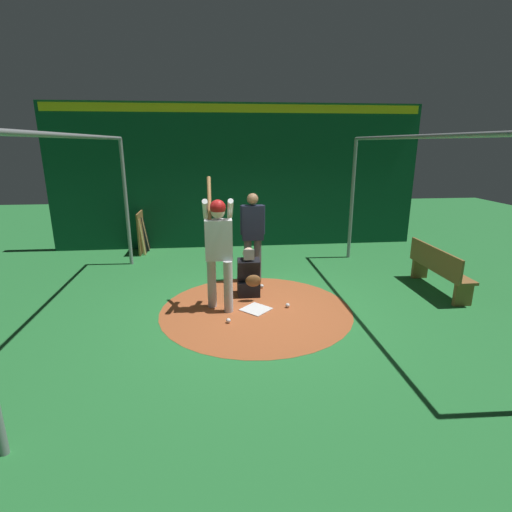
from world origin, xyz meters
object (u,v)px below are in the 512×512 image
(batter, at_px, (219,244))
(umpire, at_px, (253,233))
(catcher, at_px, (249,277))
(baseball_1, at_px, (228,321))
(baseball_2, at_px, (288,305))
(home_plate, at_px, (256,309))
(baseball_0, at_px, (262,286))
(bench, at_px, (438,268))
(bat_rack, at_px, (143,232))

(batter, bearing_deg, umpire, 153.01)
(catcher, relative_size, baseball_1, 12.46)
(batter, relative_size, baseball_2, 29.59)
(umpire, bearing_deg, home_plate, -3.58)
(catcher, height_order, baseball_1, catcher)
(baseball_0, distance_m, baseball_1, 1.62)
(bench, xyz_separation_m, baseball_1, (0.99, -4.00, -0.40))
(catcher, height_order, baseball_0, catcher)
(home_plate, height_order, umpire, umpire)
(home_plate, bearing_deg, bat_rack, -148.62)
(baseball_1, height_order, baseball_2, same)
(baseball_0, bearing_deg, catcher, -39.47)
(bat_rack, height_order, baseball_2, bat_rack)
(batter, xyz_separation_m, umpire, (-1.36, 0.69, -0.14))
(bat_rack, relative_size, baseball_0, 15.95)
(bench, distance_m, baseball_1, 4.14)
(umpire, distance_m, baseball_2, 1.79)
(batter, height_order, baseball_2, batter)
(bench, bearing_deg, batter, -84.14)
(batter, bearing_deg, baseball_0, 137.39)
(catcher, xyz_separation_m, bench, (0.13, 3.58, 0.09))
(baseball_2, bearing_deg, batter, -93.88)
(batter, bearing_deg, baseball_1, 11.47)
(umpire, relative_size, baseball_0, 24.14)
(batter, relative_size, baseball_0, 29.59)
(bench, xyz_separation_m, baseball_2, (0.50, -2.97, -0.40))
(bat_rack, relative_size, baseball_1, 15.95)
(batter, height_order, catcher, batter)
(baseball_2, bearing_deg, baseball_0, -161.34)
(home_plate, relative_size, baseball_2, 5.68)
(baseball_0, bearing_deg, bat_rack, -138.71)
(baseball_1, bearing_deg, catcher, 159.24)
(batter, relative_size, baseball_1, 29.59)
(home_plate, height_order, catcher, catcher)
(bat_rack, relative_size, baseball_2, 15.95)
(home_plate, relative_size, catcher, 0.46)
(batter, xyz_separation_m, baseball_2, (0.08, 1.15, -1.10))
(bat_rack, bearing_deg, home_plate, 31.38)
(batter, height_order, bat_rack, batter)
(baseball_1, bearing_deg, baseball_2, 115.35)
(catcher, xyz_separation_m, baseball_2, (0.63, 0.61, -0.32))
(baseball_1, xyz_separation_m, baseball_2, (-0.49, 1.03, 0.00))
(umpire, height_order, baseball_0, umpire)
(batter, distance_m, baseball_2, 1.59)
(baseball_2, bearing_deg, bench, 99.57)
(catcher, bearing_deg, baseball_2, 44.17)
(bat_rack, bearing_deg, bench, 59.29)
(home_plate, bearing_deg, batter, -100.47)
(bat_rack, xyz_separation_m, baseball_1, (4.57, 2.03, -0.45))
(baseball_1, bearing_deg, batter, -168.53)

